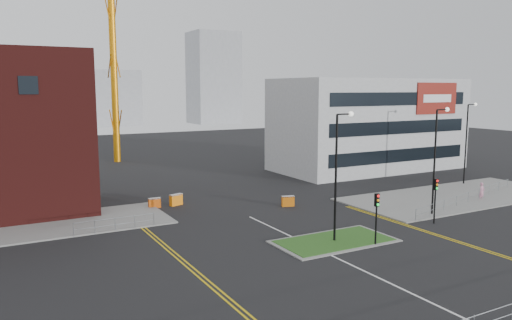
{
  "coord_description": "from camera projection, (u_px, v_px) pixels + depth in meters",
  "views": [
    {
      "loc": [
        -19.32,
        -19.2,
        10.74
      ],
      "look_at": [
        -0.0,
        15.87,
        5.0
      ],
      "focal_mm": 35.0,
      "sensor_mm": 36.0,
      "label": 1
    }
  ],
  "objects": [
    {
      "name": "ground",
      "position": [
        395.0,
        286.0,
        27.4
      ],
      "size": [
        200.0,
        200.0,
        0.0
      ],
      "primitive_type": "plane",
      "color": "black",
      "rests_on": "ground"
    },
    {
      "name": "pavement_right",
      "position": [
        457.0,
        196.0,
        50.04
      ],
      "size": [
        24.0,
        10.0,
        0.12
      ],
      "primitive_type": "cube",
      "color": "slate",
      "rests_on": "ground"
    },
    {
      "name": "island_kerb",
      "position": [
        334.0,
        241.0,
        35.29
      ],
      "size": [
        8.6,
        4.6,
        0.08
      ],
      "primitive_type": "cube",
      "color": "slate",
      "rests_on": "ground"
    },
    {
      "name": "grass_island",
      "position": [
        334.0,
        241.0,
        35.28
      ],
      "size": [
        8.0,
        4.0,
        0.12
      ],
      "primitive_type": "cube",
      "color": "#23531B",
      "rests_on": "ground"
    },
    {
      "name": "office_block",
      "position": [
        368.0,
        124.0,
        66.69
      ],
      "size": [
        25.0,
        12.2,
        12.0
      ],
      "color": "#A3A6A8",
      "rests_on": "ground"
    },
    {
      "name": "streetlamp_island",
      "position": [
        339.0,
        166.0,
        34.63
      ],
      "size": [
        1.46,
        0.36,
        9.18
      ],
      "color": "black",
      "rests_on": "ground"
    },
    {
      "name": "streetlamp_right_near",
      "position": [
        437.0,
        152.0,
        42.09
      ],
      "size": [
        1.46,
        0.36,
        9.18
      ],
      "color": "black",
      "rests_on": "ground"
    },
    {
      "name": "streetlamp_right_far",
      "position": [
        468.0,
        137.0,
        55.72
      ],
      "size": [
        1.46,
        0.36,
        9.18
      ],
      "color": "black",
      "rests_on": "ground"
    },
    {
      "name": "traffic_light_island",
      "position": [
        377.0,
        209.0,
        34.13
      ],
      "size": [
        0.28,
        0.33,
        3.65
      ],
      "color": "black",
      "rests_on": "ground"
    },
    {
      "name": "traffic_light_right",
      "position": [
        436.0,
        192.0,
        39.69
      ],
      "size": [
        0.28,
        0.33,
        3.65
      ],
      "color": "black",
      "rests_on": "ground"
    },
    {
      "name": "railing_front",
      "position": [
        494.0,
        315.0,
        22.09
      ],
      "size": [
        24.05,
        0.05,
        1.1
      ],
      "color": "gray",
      "rests_on": "ground"
    },
    {
      "name": "railing_left",
      "position": [
        115.0,
        222.0,
        37.65
      ],
      "size": [
        6.05,
        0.05,
        1.1
      ],
      "color": "gray",
      "rests_on": "ground"
    },
    {
      "name": "railing_right",
      "position": [
        468.0,
        195.0,
        47.05
      ],
      "size": [
        19.05,
        5.05,
        1.1
      ],
      "color": "gray",
      "rests_on": "ground"
    },
    {
      "name": "centre_line",
      "position": [
        370.0,
        274.0,
        29.13
      ],
      "size": [
        0.15,
        30.0,
        0.01
      ],
      "primitive_type": "cube",
      "color": "silver",
      "rests_on": "ground"
    },
    {
      "name": "yellow_left_a",
      "position": [
        177.0,
        259.0,
        31.77
      ],
      "size": [
        0.12,
        24.0,
        0.01
      ],
      "primitive_type": "cube",
      "color": "gold",
      "rests_on": "ground"
    },
    {
      "name": "yellow_left_b",
      "position": [
        181.0,
        258.0,
        31.92
      ],
      "size": [
        0.12,
        24.0,
        0.01
      ],
      "primitive_type": "cube",
      "color": "gold",
      "rests_on": "ground"
    },
    {
      "name": "yellow_right_a",
      "position": [
        431.0,
        234.0,
        37.14
      ],
      "size": [
        0.12,
        20.0,
        0.01
      ],
      "primitive_type": "cube",
      "color": "gold",
      "rests_on": "ground"
    },
    {
      "name": "yellow_right_b",
      "position": [
        434.0,
        233.0,
        37.28
      ],
      "size": [
        0.12,
        20.0,
        0.01
      ],
      "primitive_type": "cube",
      "color": "gold",
      "rests_on": "ground"
    },
    {
      "name": "skyline_b",
      "position": [
        96.0,
        98.0,
        143.76
      ],
      "size": [
        24.0,
        12.0,
        16.0
      ],
      "primitive_type": "cube",
      "color": "gray",
      "rests_on": "ground"
    },
    {
      "name": "skyline_c",
      "position": [
        214.0,
        78.0,
        155.29
      ],
      "size": [
        14.0,
        12.0,
        28.0
      ],
      "primitive_type": "cube",
      "color": "gray",
      "rests_on": "ground"
    },
    {
      "name": "skyline_d",
      "position": [
        25.0,
        105.0,
        144.12
      ],
      "size": [
        30.0,
        12.0,
        12.0
      ],
      "primitive_type": "cube",
      "color": "gray",
      "rests_on": "ground"
    },
    {
      "name": "pedestrian",
      "position": [
        482.0,
        191.0,
        48.19
      ],
      "size": [
        0.68,
        0.48,
        1.77
      ],
      "primitive_type": "imported",
      "rotation": [
        0.0,
        0.0,
        0.09
      ],
      "color": "pink",
      "rests_on": "ground"
    },
    {
      "name": "barrier_left",
      "position": [
        155.0,
        202.0,
        45.25
      ],
      "size": [
        1.1,
        0.42,
        0.92
      ],
      "color": "#C54C0A",
      "rests_on": "ground"
    },
    {
      "name": "barrier_mid",
      "position": [
        176.0,
        199.0,
        46.22
      ],
      "size": [
        1.33,
        0.77,
        1.06
      ],
      "color": "orange",
      "rests_on": "ground"
    },
    {
      "name": "barrier_right",
      "position": [
        288.0,
        201.0,
        45.82
      ],
      "size": [
        1.22,
        0.69,
        0.97
      ],
      "color": "#CC600B",
      "rests_on": "ground"
    }
  ]
}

